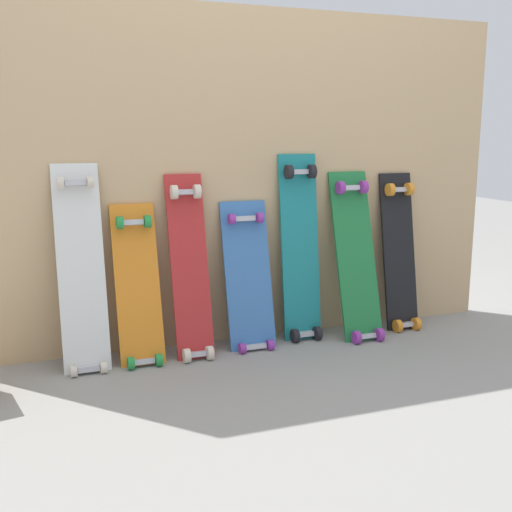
{
  "coord_description": "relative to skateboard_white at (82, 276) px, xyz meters",
  "views": [
    {
      "loc": [
        -1.01,
        -2.83,
        1.03
      ],
      "look_at": [
        0.0,
        -0.07,
        0.45
      ],
      "focal_mm": 43.45,
      "sensor_mm": 36.0,
      "label": 1
    }
  ],
  "objects": [
    {
      "name": "skateboard_blue",
      "position": [
        0.78,
        0.01,
        -0.1
      ],
      "size": [
        0.23,
        0.24,
        0.78
      ],
      "color": "#386BAD",
      "rests_on": "ground"
    },
    {
      "name": "skateboard_black",
      "position": [
        1.65,
        0.03,
        -0.03
      ],
      "size": [
        0.19,
        0.23,
        0.89
      ],
      "color": "black",
      "rests_on": "ground"
    },
    {
      "name": "skateboard_orange",
      "position": [
        0.24,
        -0.0,
        -0.09
      ],
      "size": [
        0.2,
        0.27,
        0.79
      ],
      "color": "orange",
      "rests_on": "ground"
    },
    {
      "name": "ground_plane",
      "position": [
        0.82,
        0.07,
        -0.42
      ],
      "size": [
        12.0,
        12.0,
        0.0
      ],
      "primitive_type": "plane",
      "color": "gray"
    },
    {
      "name": "plywood_wall_panel",
      "position": [
        0.82,
        0.14,
        0.4
      ],
      "size": [
        2.76,
        0.04,
        1.62
      ],
      "primitive_type": "cube",
      "color": "tan",
      "rests_on": "ground"
    },
    {
      "name": "skateboard_teal",
      "position": [
        1.07,
        0.05,
        0.02
      ],
      "size": [
        0.2,
        0.2,
        0.99
      ],
      "color": "#197A7F",
      "rests_on": "ground"
    },
    {
      "name": "skateboard_red",
      "position": [
        0.49,
        -0.0,
        -0.02
      ],
      "size": [
        0.18,
        0.28,
        0.91
      ],
      "color": "#B22626",
      "rests_on": "ground"
    },
    {
      "name": "skateboard_white",
      "position": [
        0.0,
        0.0,
        0.0
      ],
      "size": [
        0.2,
        0.27,
        0.98
      ],
      "color": "silver",
      "rests_on": "ground"
    },
    {
      "name": "skateboard_green",
      "position": [
        1.36,
        -0.02,
        -0.03
      ],
      "size": [
        0.21,
        0.32,
        0.91
      ],
      "color": "#1E7238",
      "rests_on": "ground"
    }
  ]
}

